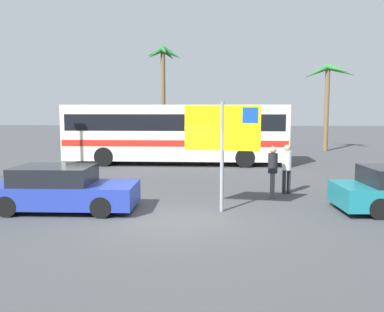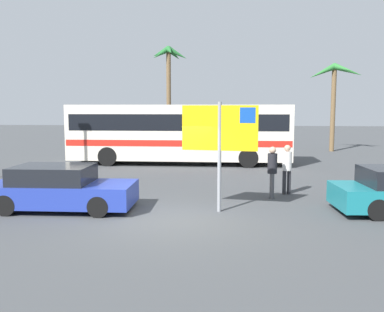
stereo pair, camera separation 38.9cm
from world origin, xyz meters
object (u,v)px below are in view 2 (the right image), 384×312
at_px(car_blue, 60,189).
at_px(pedestrian_by_bus, 272,168).
at_px(ferry_sign, 221,132).
at_px(pedestrian_crossing_lot, 287,165).
at_px(bus_front_coach, 179,131).

xyz_separation_m(car_blue, pedestrian_by_bus, (6.47, 2.15, 0.39)).
relative_size(ferry_sign, car_blue, 0.74).
xyz_separation_m(pedestrian_crossing_lot, pedestrian_by_bus, (-0.58, -0.72, 0.00)).
height_order(car_blue, pedestrian_crossing_lot, pedestrian_crossing_lot).
bearing_deg(ferry_sign, pedestrian_crossing_lot, 58.28).
bearing_deg(pedestrian_by_bus, car_blue, -162.30).
distance_m(bus_front_coach, car_blue, 10.87).
distance_m(bus_front_coach, pedestrian_by_bus, 9.36).
distance_m(bus_front_coach, ferry_sign, 10.69).
bearing_deg(pedestrian_crossing_lot, pedestrian_by_bus, 123.30).
bearing_deg(pedestrian_crossing_lot, ferry_sign, 122.63).
relative_size(car_blue, pedestrian_crossing_lot, 2.47).
xyz_separation_m(ferry_sign, pedestrian_by_bus, (1.68, 2.01, -1.30)).
relative_size(bus_front_coach, car_blue, 2.72).
relative_size(pedestrian_crossing_lot, pedestrian_by_bus, 1.00).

